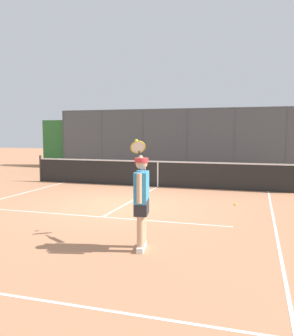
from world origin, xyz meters
name	(u,v)px	position (x,y,z in m)	size (l,w,h in m)	color
ground_plane	(123,206)	(0.00, 0.00, 0.00)	(60.00, 60.00, 0.00)	#B27551
court_line_markings	(97,220)	(0.00, 1.66, 0.00)	(7.85, 9.19, 0.01)	white
fence_backdrop	(189,145)	(0.00, -10.04, 1.36)	(17.48, 1.37, 3.25)	#474C51
tennis_net	(158,173)	(0.00, -3.67, 0.49)	(10.09, 0.09, 1.07)	#2D2D2D
tennis_player	(141,196)	(-1.61, 3.31, 0.92)	(0.64, 1.29, 1.88)	silver
tennis_ball_mid_court	(235,204)	(-2.96, -1.01, 0.03)	(0.07, 0.07, 0.07)	#CCDB33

